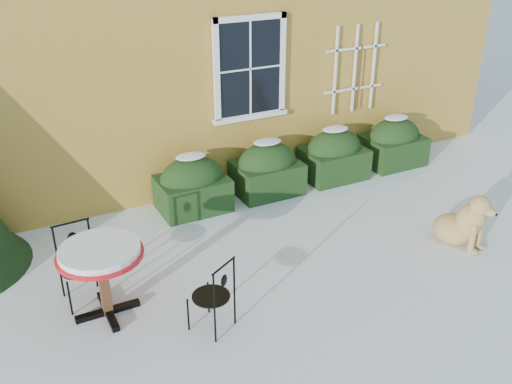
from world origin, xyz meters
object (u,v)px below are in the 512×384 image
patio_chair_far (79,264)px  dog (464,223)px  patio_chair_near (214,295)px  bistro_table (101,259)px

patio_chair_far → dog: 5.06m
patio_chair_near → dog: size_ratio=0.95×
bistro_table → patio_chair_near: size_ratio=1.08×
bistro_table → patio_chair_far: patio_chair_far is taller
dog → bistro_table: bearing=154.7°
patio_chair_far → dog: size_ratio=1.04×
patio_chair_near → patio_chair_far: patio_chair_far is taller
bistro_table → dog: 4.82m
patio_chair_near → patio_chair_far: size_ratio=0.91×
patio_chair_near → dog: 3.75m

